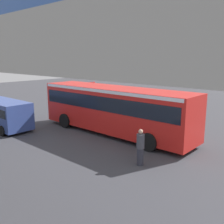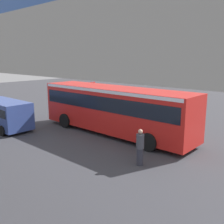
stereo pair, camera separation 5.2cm
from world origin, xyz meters
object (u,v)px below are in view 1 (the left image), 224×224
city_bus (114,106)px  parked_van (4,113)px  traffic_sign (93,91)px  pedestrian (140,148)px

city_bus → parked_van: city_bus is taller
city_bus → traffic_sign: size_ratio=4.12×
city_bus → pedestrian: (-4.44, 3.14, -1.00)m
city_bus → pedestrian: 5.53m
parked_van → pedestrian: 11.22m
parked_van → pedestrian: (-11.15, -1.23, -0.30)m
parked_van → traffic_sign: 8.72m
city_bus → parked_van: 8.04m
parked_van → pedestrian: size_ratio=2.68×
pedestrian → traffic_sign: (10.96, -7.46, 1.00)m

